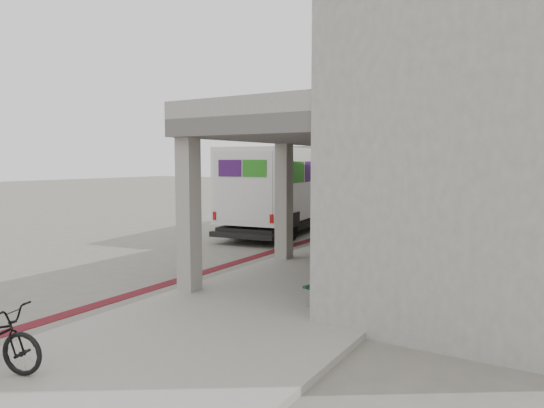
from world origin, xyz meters
The scene contains 12 objects.
ground centered at (0.00, 0.00, 0.00)m, with size 120.00×120.00×0.00m, color #656257.
bike_lane_stripe centered at (1.00, 2.00, 0.01)m, with size 0.35×40.00×0.01m, color #541018.
sidewalk centered at (4.00, 0.00, 0.06)m, with size 4.40×28.00×0.12m, color gray.
transit_building centered at (6.83, 4.50, 3.40)m, with size 7.60×17.00×7.00m.
distant_backdrop centered at (-2.84, 35.89, 2.70)m, with size 28.00×10.00×6.50m.
tree_left centered at (-5.00, 28.00, 3.18)m, with size 3.20×3.20×4.80m.
tree_mid centered at (2.00, 30.00, 3.18)m, with size 3.20×3.20×4.80m.
fedex_truck centered at (-0.86, 5.68, 1.77)m, with size 3.33×8.04×3.33m.
bench centered at (5.20, -2.61, 0.42)m, with size 0.91×1.82×0.42m.
bollard_near centered at (2.10, 0.67, 0.40)m, with size 0.38×0.38×0.57m.
bollard_far centered at (2.90, 2.85, 0.46)m, with size 0.45×0.45×0.67m.
utility_cabinet centered at (4.30, 3.15, 0.60)m, with size 0.43×0.57×0.95m, color gray.
Camera 1 is at (8.83, -11.20, 2.83)m, focal length 32.00 mm.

